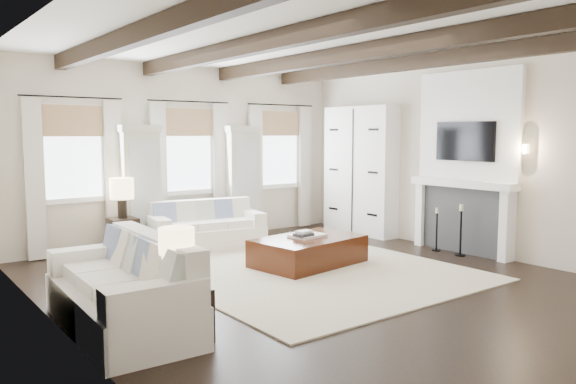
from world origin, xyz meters
TOP-DOWN VIEW (x-y plane):
  - ground at (0.00, 0.00)m, footprint 7.50×7.50m
  - room_shell at (0.75, 0.90)m, footprint 6.54×7.54m
  - area_rug at (0.29, 0.75)m, footprint 3.91×4.66m
  - sofa_back at (-0.10, 2.90)m, footprint 2.03×1.17m
  - sofa_left at (-2.68, -0.16)m, footprint 1.07×2.22m
  - ottoman at (0.50, 0.82)m, footprint 1.75×1.23m
  - tray at (0.53, 0.88)m, footprint 0.55×0.45m
  - book_lower at (0.39, 0.80)m, footprint 0.29×0.23m
  - book_upper at (0.43, 0.84)m, footprint 0.24×0.20m
  - side_table_front at (-2.44, -0.82)m, footprint 0.52×0.52m
  - lamp_front at (-2.44, -0.82)m, footprint 0.34×0.34m
  - side_table_back at (-1.49, 3.09)m, footprint 0.42×0.42m
  - lamp_back at (-1.49, 3.09)m, footprint 0.38×0.38m
  - candlestick_near at (2.90, -0.14)m, footprint 0.17×0.17m
  - candlestick_far at (2.90, 0.34)m, footprint 0.15×0.15m

SIDE VIEW (x-z plane):
  - ground at x=0.00m, z-range 0.00..0.00m
  - area_rug at x=0.29m, z-range 0.00..0.02m
  - ottoman at x=0.50m, z-range 0.00..0.43m
  - side_table_front at x=-2.44m, z-range 0.00..0.52m
  - candlestick_far at x=2.90m, z-range -0.06..0.67m
  - side_table_back at x=-1.49m, z-range 0.00..0.63m
  - sofa_back at x=-0.10m, z-range -0.08..0.74m
  - candlestick_near at x=2.90m, z-range -0.07..0.77m
  - sofa_left at x=-2.68m, z-range -0.08..0.85m
  - tray at x=0.53m, z-range 0.43..0.47m
  - book_lower at x=0.39m, z-range 0.47..0.51m
  - book_upper at x=0.43m, z-range 0.51..0.54m
  - lamp_front at x=-2.44m, z-range 0.62..1.20m
  - lamp_back at x=-1.49m, z-range 0.74..1.39m
  - room_shell at x=0.75m, z-range 0.28..3.50m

